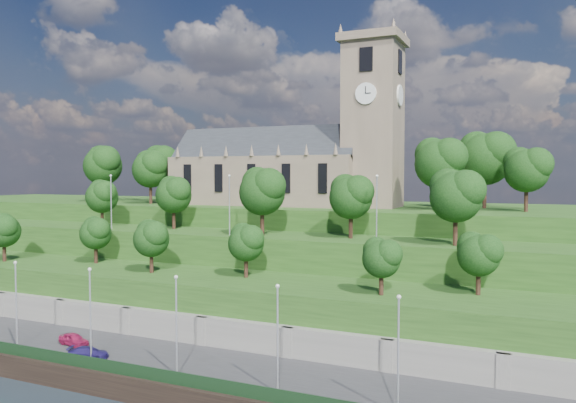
% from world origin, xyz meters
% --- Properties ---
extents(ground, '(320.00, 320.00, 0.00)m').
position_xyz_m(ground, '(0.00, 0.00, 0.00)').
color(ground, black).
rests_on(ground, ground).
extents(promenade, '(160.00, 12.00, 2.00)m').
position_xyz_m(promenade, '(0.00, 6.00, 1.00)').
color(promenade, '#2D2D30').
rests_on(promenade, ground).
extents(quay_wall, '(160.00, 0.50, 2.20)m').
position_xyz_m(quay_wall, '(0.00, -0.05, 1.10)').
color(quay_wall, black).
rests_on(quay_wall, ground).
extents(fence, '(160.00, 0.10, 1.20)m').
position_xyz_m(fence, '(0.00, 0.60, 2.60)').
color(fence, '#163319').
rests_on(fence, promenade).
extents(retaining_wall, '(160.00, 2.10, 5.00)m').
position_xyz_m(retaining_wall, '(0.00, 11.97, 2.50)').
color(retaining_wall, slate).
rests_on(retaining_wall, ground).
extents(embankment_lower, '(160.00, 12.00, 8.00)m').
position_xyz_m(embankment_lower, '(0.00, 18.00, 4.00)').
color(embankment_lower, '#214517').
rests_on(embankment_lower, ground).
extents(embankment_upper, '(160.00, 10.00, 12.00)m').
position_xyz_m(embankment_upper, '(0.00, 29.00, 6.00)').
color(embankment_upper, '#214517').
rests_on(embankment_upper, ground).
extents(hilltop, '(160.00, 32.00, 15.00)m').
position_xyz_m(hilltop, '(0.00, 50.00, 7.50)').
color(hilltop, '#214517').
rests_on(hilltop, ground).
extents(church, '(38.60, 12.35, 27.60)m').
position_xyz_m(church, '(0.79, 45.98, 22.52)').
color(church, brown).
rests_on(church, hilltop).
extents(trees_lower, '(67.07, 8.38, 6.70)m').
position_xyz_m(trees_lower, '(-0.62, 18.01, 12.34)').
color(trees_lower, black).
rests_on(trees_lower, embankment_lower).
extents(trees_upper, '(58.42, 8.70, 9.11)m').
position_xyz_m(trees_upper, '(5.85, 28.04, 17.72)').
color(trees_upper, black).
rests_on(trees_upper, embankment_upper).
extents(trees_hilltop, '(79.08, 17.01, 11.63)m').
position_xyz_m(trees_hilltop, '(1.01, 44.99, 22.11)').
color(trees_hilltop, black).
rests_on(trees_hilltop, hilltop).
extents(lamp_posts_promenade, '(60.36, 0.36, 9.14)m').
position_xyz_m(lamp_posts_promenade, '(-2.00, 2.50, 7.20)').
color(lamp_posts_promenade, '#B2B2B7').
rests_on(lamp_posts_promenade, promenade).
extents(lamp_posts_upper, '(40.36, 0.36, 8.08)m').
position_xyz_m(lamp_posts_upper, '(-0.00, 26.00, 16.65)').
color(lamp_posts_upper, '#B2B2B7').
rests_on(lamp_posts_upper, embankment_upper).
extents(car_left, '(3.95, 2.16, 1.27)m').
position_xyz_m(car_left, '(-7.29, 5.59, 2.64)').
color(car_left, '#9E1A47').
rests_on(car_left, promenade).
extents(car_right, '(4.23, 2.81, 1.14)m').
position_xyz_m(car_right, '(-2.75, 2.94, 2.57)').
color(car_right, navy).
rests_on(car_right, promenade).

